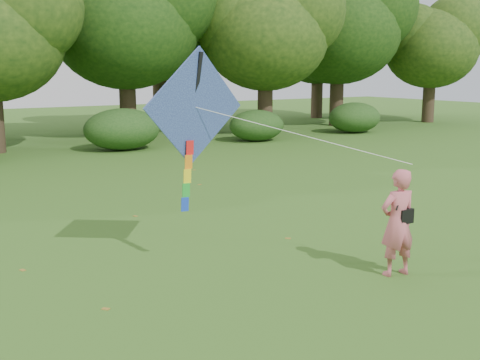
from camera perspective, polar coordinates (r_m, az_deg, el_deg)
ground at (r=11.12m, az=9.91°, el=-8.73°), size 100.00×100.00×0.00m
man_kite_flyer at (r=10.98m, az=14.71°, el=-3.93°), size 0.76×0.57×1.92m
crossbody_bag at (r=11.01m, az=15.27°, el=-3.23°), size 0.43×0.20×0.74m
flying_kite at (r=10.90m, az=-4.30°, el=6.65°), size 4.03×2.75×2.98m
tree_line at (r=31.85m, az=-17.15°, el=13.64°), size 54.70×15.30×9.48m
shrub_band at (r=26.22m, az=-18.43°, el=3.92°), size 39.15×3.22×1.88m
fallen_leaves at (r=12.24m, az=1.15°, el=-6.73°), size 8.99×15.27×0.01m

